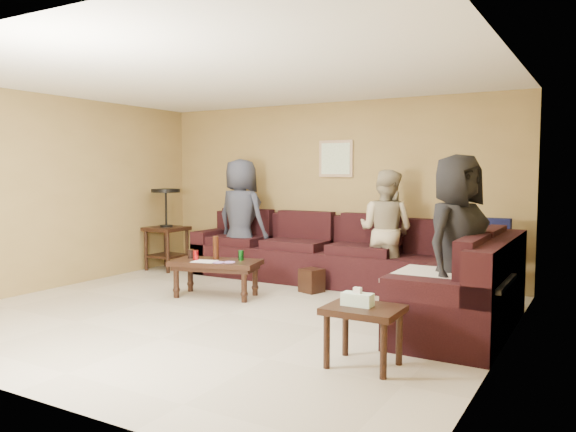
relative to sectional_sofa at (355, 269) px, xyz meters
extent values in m
plane|color=#BCB39F|center=(-0.81, -1.52, -0.33)|extent=(5.50, 5.50, 0.00)
cube|color=white|center=(-0.81, -1.52, 2.12)|extent=(5.50, 5.00, 0.10)
cube|color=#997E48|center=(-0.81, 0.98, 0.92)|extent=(5.50, 0.10, 2.50)
cube|color=#997E48|center=(-0.81, -4.02, 0.92)|extent=(5.50, 0.10, 2.50)
cube|color=#997E48|center=(-3.56, -1.52, 0.92)|extent=(0.10, 5.00, 2.50)
cube|color=#997E48|center=(1.94, -1.52, 0.92)|extent=(0.10, 5.00, 2.50)
cube|color=black|center=(-0.81, 0.53, -0.10)|extent=(3.70, 0.90, 0.45)
cube|color=black|center=(-0.81, 0.86, 0.35)|extent=(3.70, 0.24, 0.45)
cube|color=black|center=(-2.54, 0.53, -0.01)|extent=(0.24, 0.90, 0.63)
cube|color=black|center=(1.49, -0.92, -0.10)|extent=(0.90, 2.00, 0.45)
cube|color=black|center=(1.82, -0.92, 0.35)|extent=(0.24, 2.00, 0.45)
cube|color=black|center=(1.49, -1.80, -0.01)|extent=(0.90, 0.24, 0.63)
cube|color=#111336|center=(1.49, 0.53, 0.42)|extent=(0.45, 0.14, 0.45)
cube|color=beige|center=(1.49, -1.37, 0.25)|extent=(1.00, 0.85, 0.04)
cube|color=black|center=(-1.43, -0.92, 0.09)|extent=(1.16, 0.77, 0.06)
cube|color=black|center=(-1.43, -0.92, 0.03)|extent=(1.07, 0.68, 0.05)
cylinder|color=black|center=(-1.80, -1.22, -0.13)|extent=(0.07, 0.07, 0.39)
cylinder|color=black|center=(-0.96, -1.00, -0.13)|extent=(0.07, 0.07, 0.39)
cylinder|color=black|center=(-1.89, -0.84, -0.13)|extent=(0.07, 0.07, 0.39)
cylinder|color=black|center=(-1.05, -0.63, -0.13)|extent=(0.07, 0.07, 0.39)
cylinder|color=red|center=(-1.65, -1.03, 0.18)|extent=(0.07, 0.07, 0.12)
cylinder|color=#11631D|center=(-1.17, -0.76, 0.18)|extent=(0.07, 0.07, 0.12)
cylinder|color=#32170B|center=(-1.50, -0.82, 0.26)|extent=(0.07, 0.07, 0.28)
cylinder|color=black|center=(-1.80, -0.94, 0.17)|extent=(0.08, 0.08, 0.11)
cube|color=silver|center=(-1.49, -1.06, 0.12)|extent=(0.33, 0.28, 0.00)
cylinder|color=#F556AA|center=(-1.30, -1.04, 0.12)|extent=(0.14, 0.14, 0.01)
cylinder|color=#F556AA|center=(-1.20, -0.97, 0.12)|extent=(0.14, 0.14, 0.01)
cube|color=black|center=(-3.24, 0.21, 0.31)|extent=(0.55, 0.55, 0.05)
cube|color=black|center=(-3.24, 0.21, -0.11)|extent=(0.48, 0.48, 0.03)
cylinder|color=black|center=(-3.46, 0.00, -0.01)|extent=(0.05, 0.05, 0.64)
cylinder|color=black|center=(-3.02, -0.01, -0.01)|extent=(0.05, 0.05, 0.64)
cylinder|color=black|center=(-3.46, 0.43, -0.01)|extent=(0.05, 0.05, 0.64)
cylinder|color=black|center=(-3.02, 0.43, -0.01)|extent=(0.05, 0.05, 0.64)
cylinder|color=black|center=(-3.24, 0.21, 0.35)|extent=(0.20, 0.20, 0.03)
cylinder|color=black|center=(-3.24, 0.21, 0.64)|extent=(0.03, 0.03, 0.53)
cylinder|color=black|center=(-3.24, 0.21, 0.90)|extent=(0.44, 0.44, 0.05)
cube|color=black|center=(1.06, -2.32, 0.12)|extent=(0.58, 0.47, 0.05)
cylinder|color=black|center=(0.83, -2.50, -0.10)|extent=(0.05, 0.05, 0.45)
cylinder|color=black|center=(1.29, -2.50, -0.10)|extent=(0.05, 0.05, 0.45)
cylinder|color=black|center=(0.83, -2.15, -0.10)|extent=(0.05, 0.05, 0.45)
cylinder|color=black|center=(1.29, -2.15, -0.10)|extent=(0.05, 0.05, 0.45)
cube|color=white|center=(1.01, -2.32, 0.20)|extent=(0.24, 0.12, 0.10)
cube|color=silver|center=(1.01, -2.32, 0.27)|extent=(0.06, 0.04, 0.05)
cube|color=black|center=(-0.54, -0.12, -0.18)|extent=(0.31, 0.31, 0.30)
cube|color=tan|center=(-0.71, 0.96, 1.37)|extent=(0.52, 0.03, 0.52)
cube|color=white|center=(-0.71, 0.95, 1.37)|extent=(0.44, 0.01, 0.44)
imported|color=#2D313F|center=(-1.96, 0.40, 0.52)|extent=(0.89, 0.63, 1.70)
imported|color=tan|center=(0.22, 0.47, 0.44)|extent=(0.81, 0.67, 1.54)
imported|color=black|center=(1.47, -1.07, 0.51)|extent=(0.75, 0.94, 1.68)
camera|label=1|loc=(2.68, -6.32, 1.19)|focal=35.00mm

